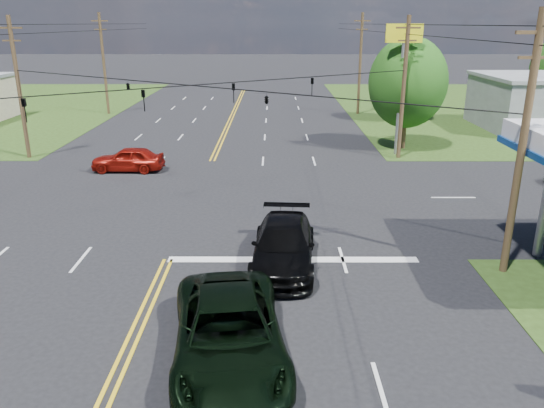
{
  "coord_description": "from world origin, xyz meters",
  "views": [
    {
      "loc": [
        4.22,
        -15.35,
        8.99
      ],
      "look_at": [
        4.16,
        6.0,
        1.69
      ],
      "focal_mm": 35.0,
      "sensor_mm": 36.0,
      "label": 1
    }
  ],
  "objects_px": {
    "pole_ne": "(404,87)",
    "tree_right_a": "(408,83)",
    "pickup_dkgreen": "(229,333)",
    "tree_right_b": "(403,76)",
    "pole_nw": "(19,87)",
    "pole_se": "(522,145)",
    "suv_black": "(284,245)",
    "pole_right_far": "(360,63)",
    "pole_left_far": "(104,63)"
  },
  "relations": [
    {
      "from": "pole_ne",
      "to": "tree_right_a",
      "type": "distance_m",
      "value": 3.16
    },
    {
      "from": "pickup_dkgreen",
      "to": "tree_right_a",
      "type": "bearing_deg",
      "value": 60.5
    },
    {
      "from": "tree_right_a",
      "to": "tree_right_b",
      "type": "height_order",
      "value": "tree_right_a"
    },
    {
      "from": "pole_nw",
      "to": "tree_right_b",
      "type": "relative_size",
      "value": 1.34
    },
    {
      "from": "pole_se",
      "to": "pole_nw",
      "type": "bearing_deg",
      "value": 145.3
    },
    {
      "from": "tree_right_b",
      "to": "pole_se",
      "type": "bearing_deg",
      "value": -96.05
    },
    {
      "from": "tree_right_b",
      "to": "suv_black",
      "type": "relative_size",
      "value": 1.21
    },
    {
      "from": "tree_right_a",
      "to": "pole_nw",
      "type": "bearing_deg",
      "value": -173.66
    },
    {
      "from": "pole_right_far",
      "to": "pole_nw",
      "type": "bearing_deg",
      "value": -143.84
    },
    {
      "from": "pole_nw",
      "to": "tree_right_a",
      "type": "relative_size",
      "value": 1.16
    },
    {
      "from": "pole_ne",
      "to": "tree_right_b",
      "type": "distance_m",
      "value": 15.42
    },
    {
      "from": "pole_right_far",
      "to": "pickup_dkgreen",
      "type": "relative_size",
      "value": 1.53
    },
    {
      "from": "pole_left_far",
      "to": "pole_right_far",
      "type": "height_order",
      "value": "same"
    },
    {
      "from": "pole_ne",
      "to": "pickup_dkgreen",
      "type": "xyz_separation_m",
      "value": [
        -10.0,
        -23.71,
        -4.01
      ]
    },
    {
      "from": "pole_se",
      "to": "pole_left_far",
      "type": "xyz_separation_m",
      "value": [
        -26.0,
        37.0,
        0.25
      ]
    },
    {
      "from": "pole_se",
      "to": "pole_right_far",
      "type": "height_order",
      "value": "pole_right_far"
    },
    {
      "from": "tree_right_a",
      "to": "suv_black",
      "type": "bearing_deg",
      "value": -114.6
    },
    {
      "from": "suv_black",
      "to": "pole_left_far",
      "type": "bearing_deg",
      "value": 119.54
    },
    {
      "from": "tree_right_b",
      "to": "suv_black",
      "type": "height_order",
      "value": "tree_right_b"
    },
    {
      "from": "pole_nw",
      "to": "pole_se",
      "type": "bearing_deg",
      "value": -34.7
    },
    {
      "from": "pole_se",
      "to": "pole_left_far",
      "type": "relative_size",
      "value": 0.95
    },
    {
      "from": "pole_se",
      "to": "pole_right_far",
      "type": "relative_size",
      "value": 0.95
    },
    {
      "from": "pickup_dkgreen",
      "to": "suv_black",
      "type": "distance_m",
      "value": 6.41
    },
    {
      "from": "pole_se",
      "to": "suv_black",
      "type": "distance_m",
      "value": 9.33
    },
    {
      "from": "pole_nw",
      "to": "tree_right_b",
      "type": "distance_m",
      "value": 33.1
    },
    {
      "from": "pole_ne",
      "to": "pole_left_far",
      "type": "xyz_separation_m",
      "value": [
        -26.0,
        19.0,
        0.25
      ]
    },
    {
      "from": "pole_nw",
      "to": "pole_left_far",
      "type": "distance_m",
      "value": 19.0
    },
    {
      "from": "pickup_dkgreen",
      "to": "pole_ne",
      "type": "bearing_deg",
      "value": 60.02
    },
    {
      "from": "tree_right_a",
      "to": "suv_black",
      "type": "height_order",
      "value": "tree_right_a"
    },
    {
      "from": "pole_ne",
      "to": "pickup_dkgreen",
      "type": "relative_size",
      "value": 1.46
    },
    {
      "from": "tree_right_a",
      "to": "pickup_dkgreen",
      "type": "relative_size",
      "value": 1.25
    },
    {
      "from": "pole_ne",
      "to": "pole_right_far",
      "type": "xyz_separation_m",
      "value": [
        0.0,
        19.0,
        0.25
      ]
    },
    {
      "from": "tree_right_b",
      "to": "pickup_dkgreen",
      "type": "relative_size",
      "value": 1.09
    },
    {
      "from": "pole_nw",
      "to": "pole_ne",
      "type": "distance_m",
      "value": 26.0
    },
    {
      "from": "pole_right_far",
      "to": "tree_right_a",
      "type": "bearing_deg",
      "value": -86.42
    },
    {
      "from": "pole_ne",
      "to": "suv_black",
      "type": "relative_size",
      "value": 1.63
    },
    {
      "from": "pole_se",
      "to": "tree_right_a",
      "type": "bearing_deg",
      "value": 87.27
    },
    {
      "from": "pole_left_far",
      "to": "pickup_dkgreen",
      "type": "distance_m",
      "value": 45.8
    },
    {
      "from": "pole_left_far",
      "to": "pole_ne",
      "type": "bearing_deg",
      "value": -36.16
    },
    {
      "from": "pole_se",
      "to": "pole_left_far",
      "type": "distance_m",
      "value": 45.22
    },
    {
      "from": "pole_left_far",
      "to": "pickup_dkgreen",
      "type": "bearing_deg",
      "value": -69.46
    },
    {
      "from": "pole_nw",
      "to": "tree_right_b",
      "type": "bearing_deg",
      "value": 26.95
    },
    {
      "from": "pole_left_far",
      "to": "tree_right_a",
      "type": "bearing_deg",
      "value": -30.65
    },
    {
      "from": "pickup_dkgreen",
      "to": "suv_black",
      "type": "bearing_deg",
      "value": 68.31
    },
    {
      "from": "pole_nw",
      "to": "pole_right_far",
      "type": "xyz_separation_m",
      "value": [
        26.0,
        19.0,
        0.25
      ]
    },
    {
      "from": "pole_ne",
      "to": "tree_right_b",
      "type": "xyz_separation_m",
      "value": [
        3.5,
        15.0,
        -0.7
      ]
    },
    {
      "from": "pickup_dkgreen",
      "to": "tree_right_b",
      "type": "bearing_deg",
      "value": 63.66
    },
    {
      "from": "pole_se",
      "to": "pickup_dkgreen",
      "type": "height_order",
      "value": "pole_se"
    },
    {
      "from": "tree_right_b",
      "to": "pickup_dkgreen",
      "type": "height_order",
      "value": "tree_right_b"
    },
    {
      "from": "pole_left_far",
      "to": "tree_right_a",
      "type": "distance_m",
      "value": 31.39
    }
  ]
}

